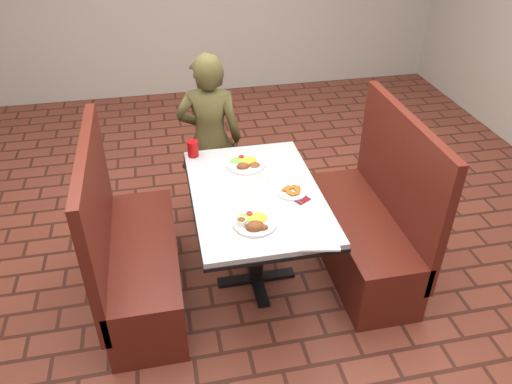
% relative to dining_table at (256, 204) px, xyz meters
% --- Properties ---
extents(dining_table, '(0.81, 1.21, 0.75)m').
position_rel_dining_table_xyz_m(dining_table, '(0.00, 0.00, 0.00)').
color(dining_table, '#B7BABC').
rests_on(dining_table, ground).
extents(booth_bench_left, '(0.47, 1.20, 1.17)m').
position_rel_dining_table_xyz_m(booth_bench_left, '(-0.80, 0.00, -0.32)').
color(booth_bench_left, '#5D1F15').
rests_on(booth_bench_left, ground).
extents(booth_bench_right, '(0.47, 1.20, 1.17)m').
position_rel_dining_table_xyz_m(booth_bench_right, '(0.80, 0.00, -0.32)').
color(booth_bench_right, '#5D1F15').
rests_on(booth_bench_right, ground).
extents(diner_person, '(0.55, 0.41, 1.37)m').
position_rel_dining_table_xyz_m(diner_person, '(-0.18, 0.87, 0.03)').
color(diner_person, brown).
rests_on(diner_person, ground).
extents(near_dinner_plate, '(0.25, 0.25, 0.08)m').
position_rel_dining_table_xyz_m(near_dinner_plate, '(-0.08, -0.32, 0.12)').
color(near_dinner_plate, white).
rests_on(near_dinner_plate, dining_table).
extents(far_dinner_plate, '(0.26, 0.26, 0.07)m').
position_rel_dining_table_xyz_m(far_dinner_plate, '(-0.00, 0.34, 0.12)').
color(far_dinner_plate, white).
rests_on(far_dinner_plate, dining_table).
extents(plantain_plate, '(0.19, 0.19, 0.03)m').
position_rel_dining_table_xyz_m(plantain_plate, '(0.22, -0.05, 0.11)').
color(plantain_plate, white).
rests_on(plantain_plate, dining_table).
extents(maroon_napkin, '(0.13, 0.13, 0.00)m').
position_rel_dining_table_xyz_m(maroon_napkin, '(0.25, -0.13, 0.10)').
color(maroon_napkin, maroon).
rests_on(maroon_napkin, dining_table).
extents(spoon_utensil, '(0.08, 0.10, 0.00)m').
position_rel_dining_table_xyz_m(spoon_utensil, '(0.21, -0.13, 0.10)').
color(spoon_utensil, silver).
rests_on(spoon_utensil, dining_table).
extents(red_tumbler, '(0.08, 0.08, 0.11)m').
position_rel_dining_table_xyz_m(red_tumbler, '(-0.34, 0.53, 0.15)').
color(red_tumbler, '#B00B0E').
rests_on(red_tumbler, dining_table).
extents(paper_napkin, '(0.24, 0.20, 0.01)m').
position_rel_dining_table_xyz_m(paper_napkin, '(0.24, -0.55, 0.10)').
color(paper_napkin, white).
rests_on(paper_napkin, dining_table).
extents(knife_utensil, '(0.01, 0.17, 0.00)m').
position_rel_dining_table_xyz_m(knife_utensil, '(-0.12, -0.37, 0.11)').
color(knife_utensil, silver).
rests_on(knife_utensil, dining_table).
extents(fork_utensil, '(0.02, 0.14, 0.00)m').
position_rel_dining_table_xyz_m(fork_utensil, '(-0.10, -0.35, 0.11)').
color(fork_utensil, silver).
rests_on(fork_utensil, dining_table).
extents(lettuce_shreds, '(0.28, 0.32, 0.00)m').
position_rel_dining_table_xyz_m(lettuce_shreds, '(0.04, 0.06, 0.10)').
color(lettuce_shreds, '#7CAD45').
rests_on(lettuce_shreds, dining_table).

